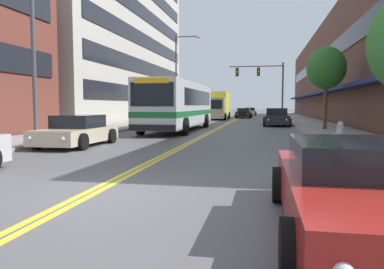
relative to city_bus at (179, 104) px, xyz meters
name	(u,v)px	position (x,y,z in m)	size (l,w,h in m)	color
ground_plane	(235,120)	(2.33, 19.02, -1.76)	(240.00, 240.00, 0.00)	#565659
sidewalk_left	(174,119)	(-4.94, 19.02, -1.68)	(3.55, 106.00, 0.16)	gray
sidewalk_right	(300,119)	(9.61, 19.02, -1.68)	(3.55, 106.00, 0.16)	gray
centre_line	(235,120)	(2.33, 19.02, -1.76)	(0.34, 106.00, 0.01)	yellow
office_tower_left	(94,17)	(-12.95, 14.66, 9.58)	(12.08, 31.77, 22.68)	#BCB7AD
storefront_row_right	(359,72)	(15.62, 19.02, 3.53)	(9.10, 68.00, 10.59)	brown
city_bus	(179,104)	(0.00, 0.00, 0.00)	(2.88, 12.49, 3.11)	silver
car_dark_grey_parked_left_near	(183,116)	(-1.97, 10.43, -1.12)	(2.16, 4.81, 1.39)	#38383D
car_champagne_parked_left_far	(77,132)	(-1.98, -10.36, -1.18)	(2.12, 4.48, 1.27)	beige
car_red_parked_right_foreground	(354,190)	(6.74, -19.45, -1.19)	(2.02, 4.92, 1.21)	maroon
car_charcoal_parked_right_mid	(277,118)	(6.59, 6.52, -1.10)	(2.15, 4.46, 1.44)	#232328
car_beige_moving_lead	(250,112)	(3.33, 38.15, -1.16)	(2.07, 4.28, 1.29)	#BCAD89
car_black_moving_second	(244,113)	(2.98, 25.04, -1.15)	(2.09, 4.91, 1.30)	black
box_truck	(217,106)	(0.10, 19.31, -0.13)	(2.80, 6.82, 3.22)	#BCAD89
traffic_signal_mast	(264,80)	(5.53, 17.07, 2.69)	(5.85, 0.38, 6.25)	#47474C
street_lamp_left_near	(39,33)	(-2.71, -11.70, 2.58)	(1.88, 0.28, 7.32)	#47474C
street_lamp_left_far	(180,71)	(-2.62, 11.62, 3.27)	(2.55, 0.28, 8.48)	#47474C
street_tree_right_mid	(326,68)	(9.41, 0.48, 2.24)	(2.43, 2.43, 5.20)	brown
fire_hydrant	(340,134)	(8.28, -10.35, -1.14)	(0.34, 0.26, 0.93)	#B7B7BC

